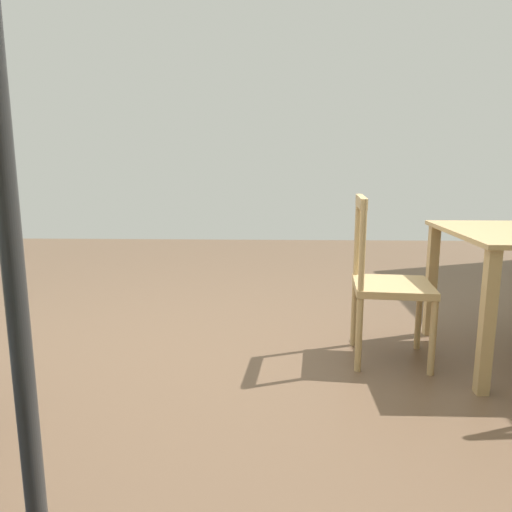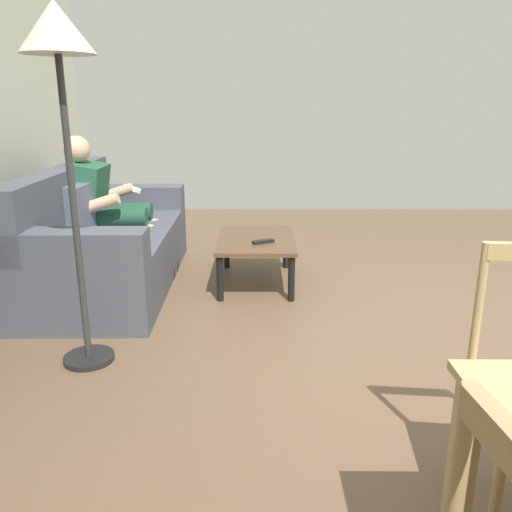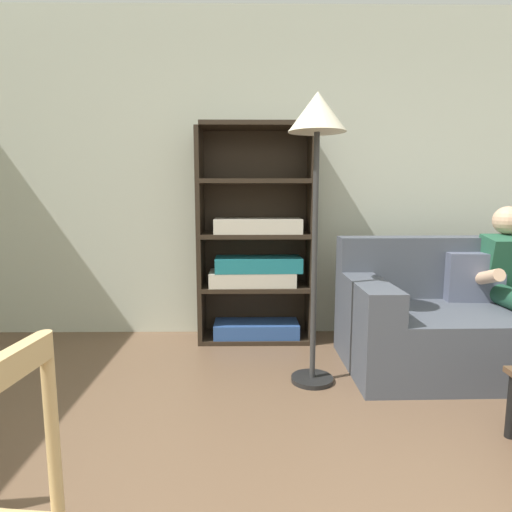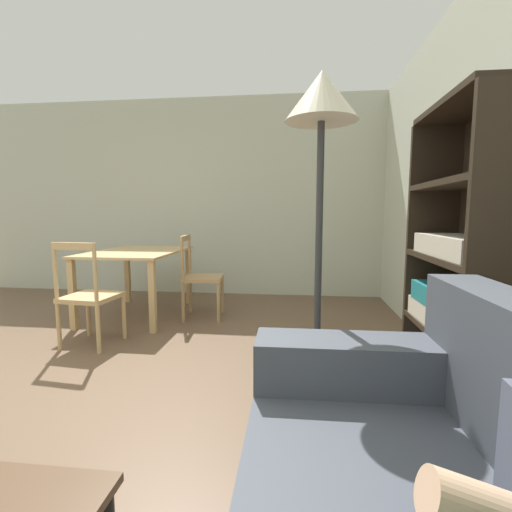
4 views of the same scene
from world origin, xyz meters
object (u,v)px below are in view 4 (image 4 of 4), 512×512
bookshelf (462,284)px  floor_lamp (321,131)px  dining_table (137,260)px  dining_chair_near_wall (201,277)px  dining_chair_facing_couch (89,296)px

bookshelf → floor_lamp: floor_lamp is taller
dining_table → dining_chair_near_wall: dining_chair_near_wall is taller
bookshelf → floor_lamp: bearing=-67.0°
dining_chair_near_wall → dining_table: bearing=-90.2°
bookshelf → floor_lamp: size_ratio=0.97×
dining_chair_facing_couch → floor_lamp: size_ratio=0.50×
dining_chair_near_wall → floor_lamp: floor_lamp is taller
dining_chair_facing_couch → floor_lamp: (1.06, 1.92, 1.12)m
dining_table → dining_chair_near_wall: size_ratio=1.38×
dining_table → floor_lamp: floor_lamp is taller
dining_chair_facing_couch → floor_lamp: floor_lamp is taller
dining_table → dining_chair_facing_couch: (0.97, -0.00, -0.19)m
bookshelf → dining_chair_facing_couch: bookshelf is taller
bookshelf → dining_table: bookshelf is taller
dining_chair_near_wall → dining_chair_facing_couch: size_ratio=1.00×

